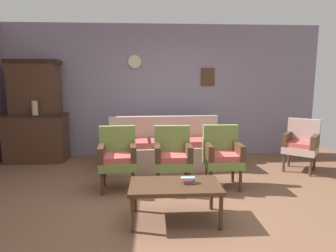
% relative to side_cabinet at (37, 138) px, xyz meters
% --- Properties ---
extents(ground_plane, '(7.68, 7.68, 0.00)m').
position_rel_side_cabinet_xyz_m(ground_plane, '(2.51, -2.25, -0.47)').
color(ground_plane, brown).
extents(wall_back_with_decor, '(6.40, 0.09, 2.70)m').
position_rel_side_cabinet_xyz_m(wall_back_with_decor, '(2.51, 0.38, 0.89)').
color(wall_back_with_decor, gray).
rests_on(wall_back_with_decor, ground).
extents(side_cabinet, '(1.16, 0.55, 0.93)m').
position_rel_side_cabinet_xyz_m(side_cabinet, '(0.00, 0.00, 0.00)').
color(side_cabinet, '#472D1E').
rests_on(side_cabinet, ground).
extents(cabinet_upper_hutch, '(0.99, 0.38, 1.03)m').
position_rel_side_cabinet_xyz_m(cabinet_upper_hutch, '(0.00, 0.08, 0.98)').
color(cabinet_upper_hutch, '#472D1E').
rests_on(cabinet_upper_hutch, side_cabinet).
extents(vase_on_cabinet, '(0.11, 0.11, 0.27)m').
position_rel_side_cabinet_xyz_m(vase_on_cabinet, '(0.08, -0.18, 0.60)').
color(vase_on_cabinet, tan).
rests_on(vase_on_cabinet, side_cabinet).
extents(floral_couch, '(2.11, 0.94, 0.90)m').
position_rel_side_cabinet_xyz_m(floral_couch, '(2.50, -0.48, -0.14)').
color(floral_couch, tan).
rests_on(floral_couch, ground).
extents(armchair_by_doorway, '(0.57, 0.54, 0.90)m').
position_rel_side_cabinet_xyz_m(armchair_by_doorway, '(1.76, -1.55, 0.03)').
color(armchair_by_doorway, olive).
rests_on(armchair_by_doorway, ground).
extents(armchair_near_couch_end, '(0.52, 0.49, 0.90)m').
position_rel_side_cabinet_xyz_m(armchair_near_couch_end, '(2.55, -1.56, 0.03)').
color(armchair_near_couch_end, olive).
rests_on(armchair_near_couch_end, ground).
extents(armchair_row_middle, '(0.52, 0.49, 0.90)m').
position_rel_side_cabinet_xyz_m(armchair_row_middle, '(3.28, -1.54, 0.03)').
color(armchair_row_middle, olive).
rests_on(armchair_row_middle, ground).
extents(wingback_chair_by_fireplace, '(0.71, 0.71, 0.90)m').
position_rel_side_cabinet_xyz_m(wingback_chair_by_fireplace, '(4.84, -0.86, 0.03)').
color(wingback_chair_by_fireplace, tan).
rests_on(wingback_chair_by_fireplace, ground).
extents(coffee_table, '(1.00, 0.56, 0.42)m').
position_rel_side_cabinet_xyz_m(coffee_table, '(2.51, -2.54, -0.09)').
color(coffee_table, '#472D1E').
rests_on(coffee_table, ground).
extents(book_stack_on_table, '(0.16, 0.10, 0.07)m').
position_rel_side_cabinet_xyz_m(book_stack_on_table, '(2.66, -2.53, -0.01)').
color(book_stack_on_table, '#8B5C8D').
rests_on(book_stack_on_table, coffee_table).
extents(floor_vase_by_wall, '(0.19, 0.19, 0.56)m').
position_rel_side_cabinet_xyz_m(floor_vase_by_wall, '(5.36, -0.10, -0.19)').
color(floor_vase_by_wall, '#636651').
rests_on(floor_vase_by_wall, ground).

